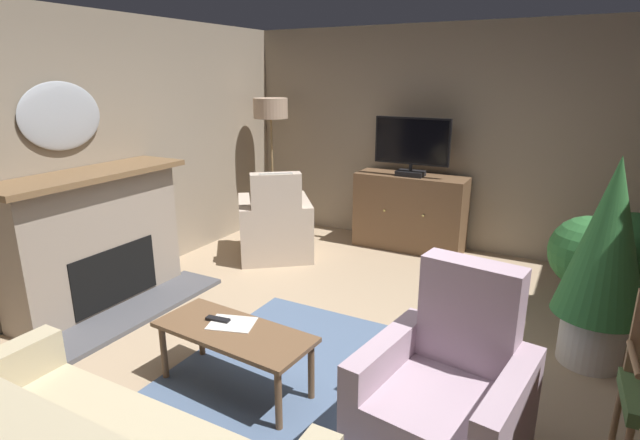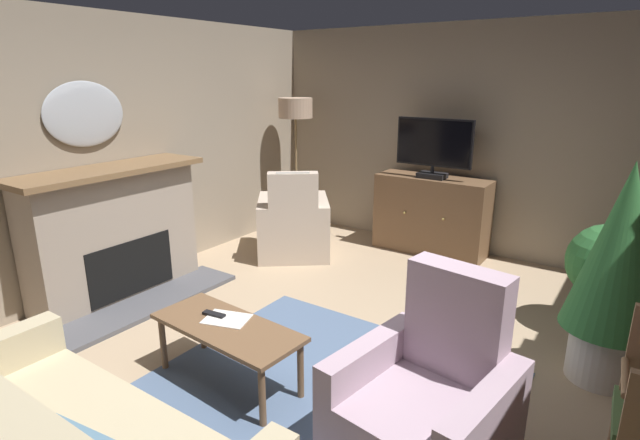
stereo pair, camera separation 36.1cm
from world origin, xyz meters
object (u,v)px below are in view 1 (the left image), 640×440
object	(u,v)px
folded_newspaper	(232,323)
coffee_table	(234,337)
fireplace	(97,243)
potted_plant_tall_palm_by_window	(631,250)
wall_mirror_oval	(61,116)
potted_plant_small_fern_corner	(606,254)
armchair_near_window	(275,228)
television	(412,145)
tv_remote	(218,320)
armchair_angled_to_table	(446,397)
floor_lamp	(271,116)
tv_cabinet	(410,214)
potted_plant_on_hearth_side	(586,256)

from	to	relation	value
folded_newspaper	coffee_table	bearing A→B (deg)	-63.52
fireplace	potted_plant_tall_palm_by_window	distance (m)	4.90
wall_mirror_oval	potted_plant_small_fern_corner	distance (m)	4.44
folded_newspaper	armchair_near_window	xyz separation A→B (m)	(-1.13, 2.23, -0.11)
television	folded_newspaper	distance (m)	3.28
fireplace	tv_remote	bearing A→B (deg)	-13.28
fireplace	television	world-z (taller)	television
tv_remote	armchair_angled_to_table	bearing A→B (deg)	-5.17
armchair_near_window	coffee_table	bearing A→B (deg)	-62.50
armchair_angled_to_table	wall_mirror_oval	bearing A→B (deg)	174.66
fireplace	television	size ratio (longest dim) A/B	2.02
fireplace	floor_lamp	xyz separation A→B (m)	(0.13, 2.64, 0.95)
tv_remote	armchair_near_window	world-z (taller)	armchair_near_window
potted_plant_tall_palm_by_window	armchair_near_window	bearing A→B (deg)	-170.35
wall_mirror_oval	floor_lamp	size ratio (longest dim) A/B	0.44
tv_cabinet	folded_newspaper	bearing A→B (deg)	-92.73
potted_plant_small_fern_corner	floor_lamp	bearing A→B (deg)	157.63
television	tv_remote	bearing A→B (deg)	-94.70
television	tv_remote	world-z (taller)	television
wall_mirror_oval	television	bearing A→B (deg)	51.41
television	potted_plant_tall_palm_by_window	distance (m)	2.43
potted_plant_on_hearth_side	potted_plant_small_fern_corner	world-z (taller)	potted_plant_small_fern_corner
potted_plant_tall_palm_by_window	tv_cabinet	bearing A→B (deg)	170.06
tv_cabinet	television	size ratio (longest dim) A/B	1.48
armchair_angled_to_table	floor_lamp	size ratio (longest dim) A/B	0.60
tv_cabinet	potted_plant_on_hearth_side	world-z (taller)	same
potted_plant_tall_palm_by_window	armchair_angled_to_table	bearing A→B (deg)	-109.68
fireplace	potted_plant_on_hearth_side	distance (m)	4.29
tv_cabinet	armchair_near_window	bearing A→B (deg)	-142.02
coffee_table	tv_cabinet	bearing A→B (deg)	88.34
tv_remote	potted_plant_tall_palm_by_window	size ratio (longest dim) A/B	0.20
armchair_near_window	potted_plant_on_hearth_side	xyz separation A→B (m)	(3.19, 0.00, 0.22)
potted_plant_tall_palm_by_window	floor_lamp	world-z (taller)	floor_lamp
armchair_angled_to_table	potted_plant_on_hearth_side	distance (m)	2.26
fireplace	armchair_near_window	bearing A→B (deg)	69.35
fireplace	folded_newspaper	bearing A→B (deg)	-12.11
potted_plant_on_hearth_side	floor_lamp	xyz separation A→B (m)	(-3.75, 0.81, 0.98)
television	folded_newspaper	size ratio (longest dim) A/B	2.95
tv_remote	armchair_angled_to_table	world-z (taller)	armchair_angled_to_table
tv_remote	armchair_near_window	distance (m)	2.46
armchair_angled_to_table	potted_plant_tall_palm_by_window	distance (m)	2.94
fireplace	floor_lamp	bearing A→B (deg)	87.21
potted_plant_on_hearth_side	wall_mirror_oval	bearing A→B (deg)	-156.00
tv_cabinet	armchair_angled_to_table	size ratio (longest dim) A/B	1.25
potted_plant_on_hearth_side	potted_plant_tall_palm_by_window	size ratio (longest dim) A/B	1.08
fireplace	potted_plant_small_fern_corner	size ratio (longest dim) A/B	1.15
folded_newspaper	potted_plant_tall_palm_by_window	distance (m)	3.73
armchair_angled_to_table	floor_lamp	world-z (taller)	floor_lamp
tv_cabinet	tv_remote	world-z (taller)	tv_cabinet
armchair_near_window	floor_lamp	world-z (taller)	floor_lamp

